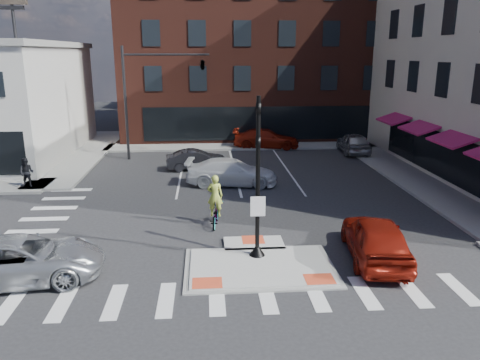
{
  "coord_description": "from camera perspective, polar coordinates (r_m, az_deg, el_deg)",
  "views": [
    {
      "loc": [
        -1.84,
        -15.86,
        7.54
      ],
      "look_at": [
        -0.36,
        4.35,
        2.0
      ],
      "focal_mm": 35.0,
      "sensor_mm": 36.0,
      "label": 1
    }
  ],
  "objects": [
    {
      "name": "ground",
      "position": [
        17.66,
        2.23,
        -10.0
      ],
      "size": [
        120.0,
        120.0,
        0.0
      ],
      "primitive_type": "plane",
      "color": "#28282B",
      "rests_on": "ground"
    },
    {
      "name": "bg_car_red",
      "position": [
        38.21,
        3.19,
        5.06
      ],
      "size": [
        5.57,
        2.9,
        1.54
      ],
      "primitive_type": "imported",
      "rotation": [
        0.0,
        0.0,
        1.43
      ],
      "color": "maroon",
      "rests_on": "ground"
    },
    {
      "name": "signal_pole",
      "position": [
        17.17,
        2.16,
        -2.3
      ],
      "size": [
        0.6,
        0.6,
        5.98
      ],
      "color": "black",
      "rests_on": "refuge_island"
    },
    {
      "name": "silver_suv",
      "position": [
        17.69,
        -25.24,
        -8.77
      ],
      "size": [
        5.85,
        3.28,
        1.54
      ],
      "primitive_type": "imported",
      "rotation": [
        0.0,
        0.0,
        1.71
      ],
      "color": "silver",
      "rests_on": "ground"
    },
    {
      "name": "red_sedan",
      "position": [
        18.32,
        16.22,
        -6.81
      ],
      "size": [
        2.62,
        5.15,
        1.68
      ],
      "primitive_type": "imported",
      "rotation": [
        0.0,
        0.0,
        3.01
      ],
      "color": "maroon",
      "rests_on": "ground"
    },
    {
      "name": "sidewalk_e",
      "position": [
        29.74,
        21.12,
        -0.3
      ],
      "size": [
        3.0,
        24.0,
        0.15
      ],
      "primitive_type": "cube",
      "color": "gray",
      "rests_on": "ground"
    },
    {
      "name": "refuge_island",
      "position": [
        17.41,
        2.32,
        -10.21
      ],
      "size": [
        5.4,
        4.65,
        0.13
      ],
      "color": "gray",
      "rests_on": "ground"
    },
    {
      "name": "sidewalk_n",
      "position": [
        38.9,
        3.04,
        4.2
      ],
      "size": [
        26.0,
        3.0,
        0.15
      ],
      "primitive_type": "cube",
      "color": "gray",
      "rests_on": "ground"
    },
    {
      "name": "pedestrian_a",
      "position": [
        29.0,
        -24.58,
        0.83
      ],
      "size": [
        0.87,
        0.7,
        1.69
      ],
      "primitive_type": "imported",
      "rotation": [
        0.0,
        0.0,
        -0.07
      ],
      "color": "black",
      "rests_on": "sidewalk_nw"
    },
    {
      "name": "cyclist",
      "position": [
        20.96,
        -3.05,
        -3.51
      ],
      "size": [
        0.89,
        1.96,
        2.35
      ],
      "rotation": [
        0.0,
        0.0,
        3.02
      ],
      "color": "#3F3F44",
      "rests_on": "ground"
    },
    {
      "name": "bg_car_silver",
      "position": [
        37.2,
        13.67,
        4.42
      ],
      "size": [
        2.2,
        4.83,
        1.61
      ],
      "primitive_type": "imported",
      "rotation": [
        0.0,
        0.0,
        3.08
      ],
      "color": "#9DA0A4",
      "rests_on": "ground"
    },
    {
      "name": "building_far_left",
      "position": [
        67.95,
        -6.17,
        13.06
      ],
      "size": [
        10.0,
        12.0,
        10.0
      ],
      "primitive_type": "cube",
      "color": "slate",
      "rests_on": "ground"
    },
    {
      "name": "white_pickup",
      "position": [
        27.39,
        -1.05,
        0.97
      ],
      "size": [
        5.51,
        2.76,
        1.54
      ],
      "primitive_type": "imported",
      "rotation": [
        0.0,
        0.0,
        1.45
      ],
      "color": "white",
      "rests_on": "ground"
    },
    {
      "name": "building_n",
      "position": [
        48.1,
        1.64,
        15.59
      ],
      "size": [
        24.4,
        18.4,
        15.5
      ],
      "color": "#4F2118",
      "rests_on": "ground"
    },
    {
      "name": "mast_arm_signal",
      "position": [
        33.93,
        -7.13,
        12.92
      ],
      "size": [
        6.1,
        2.24,
        8.0
      ],
      "color": "black",
      "rests_on": "ground"
    },
    {
      "name": "bg_car_dark",
      "position": [
        31.21,
        -5.31,
        2.49
      ],
      "size": [
        4.15,
        1.86,
        1.32
      ],
      "primitive_type": "imported",
      "rotation": [
        0.0,
        0.0,
        1.69
      ],
      "color": "#27272C",
      "rests_on": "ground"
    },
    {
      "name": "building_far_right",
      "position": [
        70.72,
        4.77,
        13.99
      ],
      "size": [
        12.0,
        12.0,
        12.0
      ],
      "primitive_type": "cube",
      "color": "brown",
      "rests_on": "ground"
    }
  ]
}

